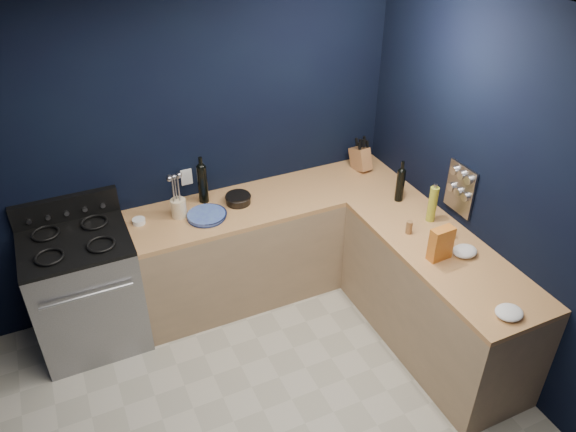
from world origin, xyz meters
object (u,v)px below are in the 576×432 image
gas_range (87,293)px  plate_stack (206,216)px  utensil_crock (179,208)px  knife_block (361,159)px  crouton_bag (441,244)px

gas_range → plate_stack: size_ratio=3.15×
utensil_crock → gas_range: bearing=-175.3°
plate_stack → knife_block: 1.48m
plate_stack → crouton_bag: size_ratio=1.20×
utensil_crock → crouton_bag: bearing=-40.3°
plate_stack → knife_block: knife_block is taller
gas_range → utensil_crock: (0.78, 0.06, 0.51)m
plate_stack → crouton_bag: crouton_bag is taller
plate_stack → utensil_crock: size_ratio=1.98×
gas_range → crouton_bag: bearing=-27.8°
gas_range → crouton_bag: size_ratio=3.76×
knife_block → crouton_bag: size_ratio=0.80×
gas_range → utensil_crock: 0.94m
gas_range → knife_block: bearing=3.3°
gas_range → knife_block: size_ratio=4.72×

